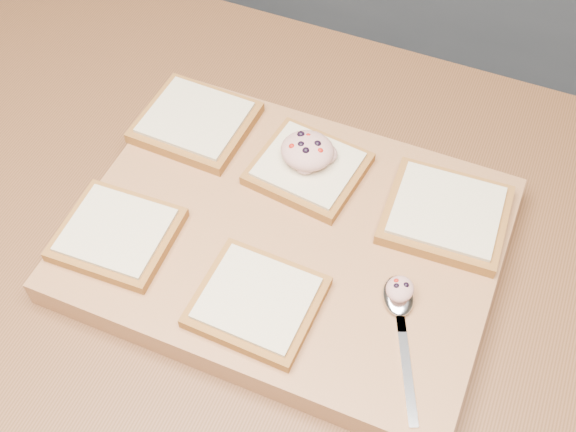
# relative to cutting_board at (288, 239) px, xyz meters

# --- Properties ---
(cutting_board) EXTENTS (0.45, 0.34, 0.04)m
(cutting_board) POSITION_rel_cutting_board_xyz_m (0.00, 0.00, 0.00)
(cutting_board) COLOR #9E6C43
(cutting_board) RESTS_ON island_counter
(bread_far_left) EXTENTS (0.13, 0.12, 0.02)m
(bread_far_left) POSITION_rel_cutting_board_xyz_m (-0.16, 0.10, 0.03)
(bread_far_left) COLOR olive
(bread_far_left) RESTS_ON cutting_board
(bread_far_center) EXTENTS (0.13, 0.12, 0.02)m
(bread_far_center) POSITION_rel_cutting_board_xyz_m (-0.01, 0.08, 0.03)
(bread_far_center) COLOR olive
(bread_far_center) RESTS_ON cutting_board
(bread_far_right) EXTENTS (0.13, 0.12, 0.02)m
(bread_far_right) POSITION_rel_cutting_board_xyz_m (0.15, 0.08, 0.03)
(bread_far_right) COLOR olive
(bread_far_right) RESTS_ON cutting_board
(bread_near_left) EXTENTS (0.12, 0.11, 0.02)m
(bread_near_left) POSITION_rel_cutting_board_xyz_m (-0.16, -0.08, 0.03)
(bread_near_left) COLOR olive
(bread_near_left) RESTS_ON cutting_board
(bread_near_center) EXTENTS (0.12, 0.11, 0.02)m
(bread_near_center) POSITION_rel_cutting_board_xyz_m (0.01, -0.10, 0.03)
(bread_near_center) COLOR olive
(bread_near_center) RESTS_ON cutting_board
(tuna_salad_dollop) EXTENTS (0.06, 0.06, 0.03)m
(tuna_salad_dollop) POSITION_rel_cutting_board_xyz_m (-0.01, 0.09, 0.05)
(tuna_salad_dollop) COLOR tan
(tuna_salad_dollop) RESTS_ON bread_far_center
(spoon) EXTENTS (0.08, 0.15, 0.01)m
(spoon) POSITION_rel_cutting_board_xyz_m (0.14, -0.05, 0.02)
(spoon) COLOR silver
(spoon) RESTS_ON cutting_board
(spoon_salad) EXTENTS (0.03, 0.03, 0.02)m
(spoon_salad) POSITION_rel_cutting_board_xyz_m (0.14, -0.04, 0.04)
(spoon_salad) COLOR tan
(spoon_salad) RESTS_ON spoon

